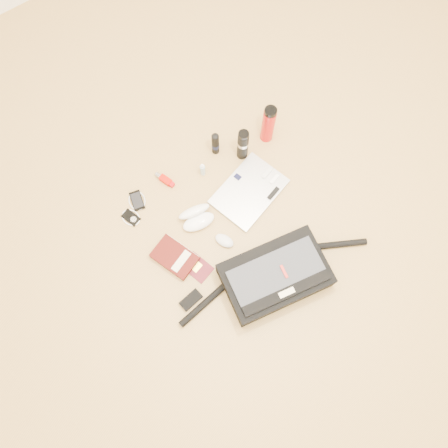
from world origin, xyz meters
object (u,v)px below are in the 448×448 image
at_px(laptop, 249,191).
at_px(book, 175,257).
at_px(thermos_red, 268,124).
at_px(thermos_black, 243,145).
at_px(messenger_bag, 275,276).

height_order(laptop, book, book).
distance_m(laptop, book, 0.52).
bearing_deg(thermos_red, thermos_black, -175.79).
bearing_deg(messenger_bag, laptop, 79.41).
xyz_separation_m(messenger_bag, thermos_black, (0.27, 0.64, 0.05)).
distance_m(book, thermos_red, 0.84).
xyz_separation_m(laptop, book, (-0.51, -0.07, 0.01)).
height_order(laptop, thermos_black, thermos_black).
height_order(messenger_bag, book, messenger_bag).
bearing_deg(thermos_black, thermos_red, 4.21).
distance_m(laptop, thermos_red, 0.36).
height_order(book, thermos_red, thermos_red).
bearing_deg(messenger_bag, thermos_black, 78.00).
xyz_separation_m(book, thermos_red, (0.78, 0.29, 0.11)).
bearing_deg(book, messenger_bag, -66.76).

